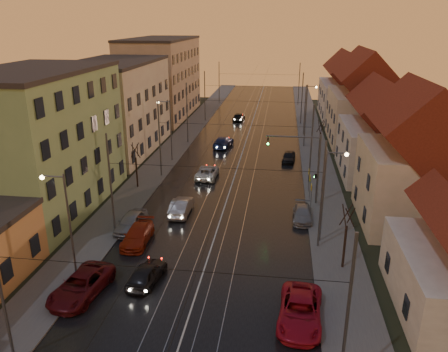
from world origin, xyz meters
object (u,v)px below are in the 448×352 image
at_px(street_lamp_0, 65,217).
at_px(parked_left_2, 138,235).
at_px(street_lamp_3, 307,105).
at_px(parked_left_3, 131,222).
at_px(driving_car_3, 223,142).
at_px(parked_right_0, 300,311).
at_px(parked_right_2, 289,157).
at_px(driving_car_2, 207,172).
at_px(parked_right_1, 302,214).
at_px(parked_left_1, 81,285).
at_px(street_lamp_1, 328,188).
at_px(driving_car_4, 239,117).
at_px(street_lamp_2, 168,124).
at_px(driving_car_1, 181,206).
at_px(traffic_light_mast, 308,160).
at_px(driving_car_0, 147,273).

height_order(street_lamp_0, parked_left_2, street_lamp_0).
height_order(street_lamp_3, parked_left_3, street_lamp_3).
relative_size(driving_car_3, parked_right_0, 0.95).
height_order(parked_right_0, parked_right_2, parked_right_0).
xyz_separation_m(parked_left_2, parked_right_2, (12.57, 23.91, -0.04)).
height_order(driving_car_2, parked_right_1, driving_car_2).
relative_size(street_lamp_0, driving_car_3, 1.51).
xyz_separation_m(street_lamp_3, parked_left_1, (-16.70, -45.72, -4.12)).
height_order(street_lamp_3, parked_right_1, street_lamp_3).
distance_m(street_lamp_1, parked_left_2, 16.01).
relative_size(driving_car_4, parked_left_2, 0.89).
xyz_separation_m(driving_car_3, driving_car_4, (0.49, 17.69, -0.04)).
distance_m(street_lamp_2, driving_car_2, 9.26).
bearing_deg(driving_car_1, driving_car_2, -94.38).
distance_m(driving_car_4, parked_left_3, 45.46).
relative_size(parked_right_0, parked_right_1, 1.32).
height_order(traffic_light_mast, driving_car_3, traffic_light_mast).
bearing_deg(street_lamp_0, parked_right_2, 62.54).
distance_m(driving_car_2, driving_car_3, 13.26).
bearing_deg(parked_right_0, parked_left_3, 147.83).
bearing_deg(driving_car_3, parked_left_3, 88.06).
bearing_deg(parked_left_3, driving_car_4, 87.84).
distance_m(street_lamp_1, parked_left_1, 19.76).
bearing_deg(parked_left_2, parked_right_0, -34.46).
distance_m(street_lamp_0, parked_right_2, 33.83).
xyz_separation_m(driving_car_2, parked_left_3, (-4.37, -14.23, 0.09)).
bearing_deg(driving_car_1, parked_left_3, 46.97).
relative_size(driving_car_0, driving_car_1, 0.90).
bearing_deg(driving_car_4, street_lamp_3, 147.70).
xyz_separation_m(parked_right_0, parked_right_2, (-0.48, 32.34, -0.12)).
bearing_deg(driving_car_1, street_lamp_2, -72.20).
relative_size(street_lamp_2, parked_right_2, 2.08).
xyz_separation_m(street_lamp_0, street_lamp_2, (0.00, 28.00, 0.00)).
xyz_separation_m(street_lamp_0, parked_right_0, (15.96, -2.56, -4.11)).
bearing_deg(parked_right_2, driving_car_2, -135.79).
distance_m(driving_car_0, parked_right_1, 16.27).
bearing_deg(street_lamp_3, driving_car_3, -145.17).
relative_size(driving_car_4, parked_right_2, 1.12).
distance_m(driving_car_0, parked_right_0, 10.95).
height_order(parked_right_0, parked_right_1, parked_right_0).
xyz_separation_m(driving_car_1, driving_car_3, (0.85, 23.59, -0.00)).
bearing_deg(street_lamp_2, driving_car_2, -43.74).
relative_size(street_lamp_1, driving_car_1, 1.71).
xyz_separation_m(street_lamp_3, parked_right_1, (-1.59, -31.88, -4.27)).
distance_m(driving_car_4, parked_left_1, 55.20).
bearing_deg(parked_right_0, street_lamp_0, 175.22).
relative_size(parked_left_1, parked_right_1, 1.30).
bearing_deg(parked_right_0, street_lamp_2, 121.89).
bearing_deg(parked_right_2, driving_car_0, -102.91).
height_order(street_lamp_0, parked_right_1, street_lamp_0).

